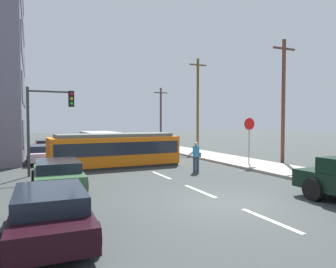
{
  "coord_description": "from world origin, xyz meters",
  "views": [
    {
      "loc": [
        -6.16,
        -8.76,
        2.82
      ],
      "look_at": [
        1.39,
        8.25,
        2.04
      ],
      "focal_mm": 33.14,
      "sensor_mm": 36.0,
      "label": 1
    }
  ],
  "objects_px": {
    "parked_sedan_mid": "(58,174)",
    "parked_sedan_furthest": "(46,146)",
    "traffic_light_mast": "(48,114)",
    "parked_sedan_far": "(43,153)",
    "stop_sign": "(249,131)",
    "parked_sedan_near": "(50,211)",
    "utility_pole_near": "(283,99)",
    "utility_pole_mid": "(198,103)",
    "city_bus": "(100,142)",
    "streetcar_tram": "(115,150)",
    "utility_pole_far": "(161,114)",
    "pedestrian_crossing": "(196,155)"
  },
  "relations": [
    {
      "from": "pedestrian_crossing",
      "to": "parked_sedan_near",
      "type": "relative_size",
      "value": 0.38
    },
    {
      "from": "traffic_light_mast",
      "to": "parked_sedan_near",
      "type": "bearing_deg",
      "value": -92.62
    },
    {
      "from": "parked_sedan_near",
      "to": "stop_sign",
      "type": "height_order",
      "value": "stop_sign"
    },
    {
      "from": "utility_pole_near",
      "to": "pedestrian_crossing",
      "type": "bearing_deg",
      "value": -172.57
    },
    {
      "from": "stop_sign",
      "to": "utility_pole_mid",
      "type": "distance_m",
      "value": 11.08
    },
    {
      "from": "traffic_light_mast",
      "to": "utility_pole_far",
      "type": "height_order",
      "value": "utility_pole_far"
    },
    {
      "from": "city_bus",
      "to": "utility_pole_near",
      "type": "height_order",
      "value": "utility_pole_near"
    },
    {
      "from": "parked_sedan_furthest",
      "to": "traffic_light_mast",
      "type": "bearing_deg",
      "value": -91.96
    },
    {
      "from": "city_bus",
      "to": "parked_sedan_furthest",
      "type": "bearing_deg",
      "value": 145.88
    },
    {
      "from": "city_bus",
      "to": "parked_sedan_mid",
      "type": "height_order",
      "value": "city_bus"
    },
    {
      "from": "pedestrian_crossing",
      "to": "utility_pole_far",
      "type": "distance_m",
      "value": 22.64
    },
    {
      "from": "parked_sedan_mid",
      "to": "stop_sign",
      "type": "height_order",
      "value": "stop_sign"
    },
    {
      "from": "city_bus",
      "to": "parked_sedan_far",
      "type": "distance_m",
      "value": 5.68
    },
    {
      "from": "stop_sign",
      "to": "parked_sedan_mid",
      "type": "bearing_deg",
      "value": -169.83
    },
    {
      "from": "utility_pole_far",
      "to": "parked_sedan_far",
      "type": "bearing_deg",
      "value": -136.7
    },
    {
      "from": "parked_sedan_near",
      "to": "parked_sedan_mid",
      "type": "xyz_separation_m",
      "value": [
        0.59,
        5.61,
        0.0
      ]
    },
    {
      "from": "parked_sedan_mid",
      "to": "parked_sedan_far",
      "type": "distance_m",
      "value": 9.17
    },
    {
      "from": "pedestrian_crossing",
      "to": "stop_sign",
      "type": "bearing_deg",
      "value": 10.63
    },
    {
      "from": "streetcar_tram",
      "to": "pedestrian_crossing",
      "type": "relative_size",
      "value": 4.7
    },
    {
      "from": "streetcar_tram",
      "to": "city_bus",
      "type": "relative_size",
      "value": 1.5
    },
    {
      "from": "city_bus",
      "to": "utility_pole_mid",
      "type": "xyz_separation_m",
      "value": [
        9.44,
        0.18,
        3.51
      ]
    },
    {
      "from": "city_bus",
      "to": "parked_sedan_near",
      "type": "height_order",
      "value": "city_bus"
    },
    {
      "from": "streetcar_tram",
      "to": "utility_pole_far",
      "type": "relative_size",
      "value": 1.12
    },
    {
      "from": "streetcar_tram",
      "to": "traffic_light_mast",
      "type": "height_order",
      "value": "traffic_light_mast"
    },
    {
      "from": "parked_sedan_mid",
      "to": "parked_sedan_furthest",
      "type": "relative_size",
      "value": 0.99
    },
    {
      "from": "traffic_light_mast",
      "to": "utility_pole_mid",
      "type": "relative_size",
      "value": 0.52
    },
    {
      "from": "streetcar_tram",
      "to": "parked_sedan_far",
      "type": "xyz_separation_m",
      "value": [
        -3.99,
        3.96,
        -0.44
      ]
    },
    {
      "from": "utility_pole_mid",
      "to": "utility_pole_near",
      "type": "bearing_deg",
      "value": -86.59
    },
    {
      "from": "parked_sedan_mid",
      "to": "parked_sedan_furthest",
      "type": "bearing_deg",
      "value": 89.14
    },
    {
      "from": "traffic_light_mast",
      "to": "utility_pole_far",
      "type": "distance_m",
      "value": 23.87
    },
    {
      "from": "streetcar_tram",
      "to": "traffic_light_mast",
      "type": "bearing_deg",
      "value": -157.44
    },
    {
      "from": "parked_sedan_furthest",
      "to": "stop_sign",
      "type": "bearing_deg",
      "value": -49.44
    },
    {
      "from": "parked_sedan_furthest",
      "to": "utility_pole_far",
      "type": "bearing_deg",
      "value": 28.18
    },
    {
      "from": "utility_pole_far",
      "to": "streetcar_tram",
      "type": "bearing_deg",
      "value": -120.66
    },
    {
      "from": "parked_sedan_near",
      "to": "utility_pole_near",
      "type": "xyz_separation_m",
      "value": [
        15.0,
        7.81,
        3.66
      ]
    },
    {
      "from": "city_bus",
      "to": "pedestrian_crossing",
      "type": "relative_size",
      "value": 3.13
    },
    {
      "from": "parked_sedan_mid",
      "to": "stop_sign",
      "type": "bearing_deg",
      "value": 10.17
    },
    {
      "from": "parked_sedan_mid",
      "to": "utility_pole_far",
      "type": "height_order",
      "value": "utility_pole_far"
    },
    {
      "from": "city_bus",
      "to": "parked_sedan_furthest",
      "type": "relative_size",
      "value": 1.17
    },
    {
      "from": "parked_sedan_furthest",
      "to": "utility_pole_mid",
      "type": "distance_m",
      "value": 14.37
    },
    {
      "from": "parked_sedan_mid",
      "to": "parked_sedan_furthest",
      "type": "xyz_separation_m",
      "value": [
        0.23,
        15.26,
        0.0
      ]
    },
    {
      "from": "parked_sedan_far",
      "to": "stop_sign",
      "type": "height_order",
      "value": "stop_sign"
    },
    {
      "from": "stop_sign",
      "to": "utility_pole_far",
      "type": "distance_m",
      "value": 20.84
    },
    {
      "from": "streetcar_tram",
      "to": "utility_pole_near",
      "type": "distance_m",
      "value": 11.54
    },
    {
      "from": "parked_sedan_mid",
      "to": "traffic_light_mast",
      "type": "bearing_deg",
      "value": 92.75
    },
    {
      "from": "parked_sedan_far",
      "to": "utility_pole_far",
      "type": "xyz_separation_m",
      "value": [
        14.36,
        13.53,
        3.05
      ]
    },
    {
      "from": "parked_sedan_furthest",
      "to": "parked_sedan_mid",
      "type": "bearing_deg",
      "value": -90.86
    },
    {
      "from": "parked_sedan_far",
      "to": "utility_pole_mid",
      "type": "bearing_deg",
      "value": 13.93
    },
    {
      "from": "stop_sign",
      "to": "streetcar_tram",
      "type": "bearing_deg",
      "value": 158.05
    },
    {
      "from": "city_bus",
      "to": "utility_pole_mid",
      "type": "relative_size",
      "value": 0.59
    }
  ]
}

